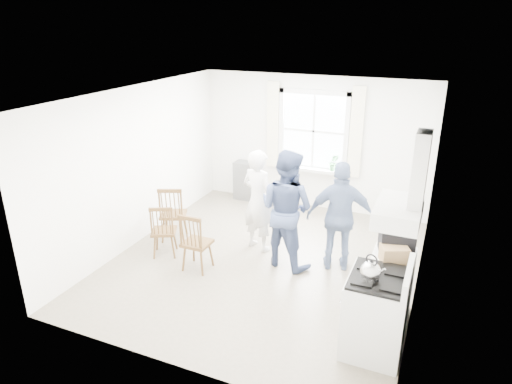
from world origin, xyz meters
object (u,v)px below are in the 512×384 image
low_cabinet (391,285)px  windsor_chair_b (193,237)px  gas_stove (376,313)px  stereo_stack (397,240)px  person_left (258,201)px  windsor_chair_c (163,226)px  person_mid (286,209)px  windsor_chair_a (172,209)px  person_right (340,217)px

low_cabinet → windsor_chair_b: bearing=-179.4°
gas_stove → stereo_stack: stereo_stack is taller
person_left → windsor_chair_c: bearing=53.6°
stereo_stack → person_left: (-2.25, 1.02, -0.23)m
stereo_stack → gas_stove: bearing=-95.6°
windsor_chair_b → person_mid: (1.17, 0.78, 0.34)m
stereo_stack → windsor_chair_a: 3.77m
person_left → person_mid: bearing=171.2°
person_left → person_right: (1.36, -0.11, -0.00)m
windsor_chair_a → person_mid: person_mid is taller
low_cabinet → person_right: person_right is taller
windsor_chair_c → person_right: (2.61, 0.77, 0.30)m
windsor_chair_c → person_mid: person_mid is taller
gas_stove → windsor_chair_a: gas_stove is taller
windsor_chair_a → windsor_chair_b: size_ratio=1.05×
low_cabinet → person_right: size_ratio=0.53×
gas_stove → windsor_chair_a: (-3.60, 1.40, 0.12)m
windsor_chair_c → gas_stove: bearing=-14.2°
windsor_chair_c → windsor_chair_a: bearing=108.0°
windsor_chair_b → person_mid: bearing=33.7°
stereo_stack → windsor_chair_b: stereo_stack is taller
gas_stove → person_mid: size_ratio=0.61×
gas_stove → stereo_stack: bearing=84.4°
windsor_chair_a → person_mid: 2.03m
windsor_chair_c → person_mid: bearing=17.5°
stereo_stack → windsor_chair_b: bearing=-178.9°
windsor_chair_c → person_mid: 1.96m
person_mid → person_right: person_mid is taller
windsor_chair_a → person_left: size_ratio=0.58×
windsor_chair_b → low_cabinet: bearing=0.6°
gas_stove → person_mid: bearing=137.8°
windsor_chair_c → windsor_chair_b: bearing=-16.8°
windsor_chair_a → stereo_stack: bearing=-10.3°
person_right → person_mid: bearing=-2.5°
person_left → person_right: bearing=-166.1°
low_cabinet → windsor_chair_b: size_ratio=0.96×
person_right → windsor_chair_a: bearing=-11.2°
stereo_stack → person_left: person_left is taller
windsor_chair_c → person_right: bearing=16.4°
gas_stove → person_mid: (-1.60, 1.45, 0.43)m
gas_stove → person_left: size_ratio=0.66×
person_mid → windsor_chair_b: bearing=48.4°
low_cabinet → stereo_stack: size_ratio=1.91×
windsor_chair_b → person_left: 1.26m
windsor_chair_a → person_right: (2.78, 0.24, 0.24)m
person_left → windsor_chair_a: bearing=32.5°
gas_stove → windsor_chair_b: 2.85m
low_cabinet → windsor_chair_a: windsor_chair_a is taller
person_left → gas_stove: bearing=159.8°
windsor_chair_a → person_left: 1.49m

